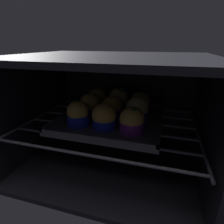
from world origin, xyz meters
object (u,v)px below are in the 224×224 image
Objects in this scene: muffin_row0_col1 at (104,117)px; muffin_row1_col2 at (137,110)px; muffin_row2_col1 at (119,100)px; muffin_row0_col2 at (132,121)px; muffin_row1_col0 at (90,106)px; baking_tray at (112,119)px; muffin_row2_col0 at (97,99)px; muffin_row2_col2 at (140,103)px; muffin_row0_col0 at (78,114)px; muffin_row1_col1 at (112,108)px.

muffin_row0_col1 is 11.49cm from muffin_row1_col2.
muffin_row2_col1 is at bearing 132.99° from muffin_row1_col2.
muffin_row1_col0 reaches higher than muffin_row0_col2.
baking_tray is 4.41× the size of muffin_row2_col0.
muffin_row0_col2 is at bearing -89.32° from muffin_row2_col2.
muffin_row0_col0 is at bearing -177.66° from muffin_row0_col1.
muffin_row2_col2 is at bearing 44.56° from baking_tray.
muffin_row2_col1 is (0.19, 16.63, 0.57)cm from muffin_row0_col1.
muffin_row2_col1 reaches higher than muffin_row0_col0.
baking_tray is at bearing 168.63° from muffin_row1_col1.
muffin_row0_col1 is at bearing 176.36° from muffin_row0_col2.
muffin_row0_col1 is 1.02× the size of muffin_row0_col2.
muffin_row1_col1 is at bearing -135.16° from muffin_row2_col2.
muffin_row1_col0 is 8.01cm from muffin_row1_col1.
muffin_row0_col1 is at bearing -46.10° from muffin_row1_col0.
muffin_row0_col1 is at bearing -116.81° from muffin_row2_col2.
muffin_row2_col1 is (0.09, 8.50, 0.63)cm from muffin_row1_col1.
muffin_row0_col0 is at bearing -134.50° from muffin_row1_col1.
muffin_row2_col1 is (0.15, 8.49, 4.34)cm from baking_tray.
muffin_row2_col1 is at bearing 115.41° from muffin_row0_col2.
muffin_row1_col0 is 16.27cm from muffin_row1_col2.
muffin_row2_col1 is (8.10, 8.42, 0.52)cm from muffin_row1_col0.
muffin_row1_col1 and muffin_row2_col2 have the same top height.
muffin_row2_col1 is (8.52, 0.18, 0.63)cm from muffin_row2_col0.
muffin_row0_col2 is 8.41cm from muffin_row1_col2.
muffin_row0_col0 is 23.21cm from muffin_row2_col2.
muffin_row2_col0 is at bearing 134.47° from muffin_row0_col2.
muffin_row1_col0 is 0.88× the size of muffin_row2_col1.
muffin_row0_col0 is at bearing -134.82° from muffin_row2_col2.
muffin_row1_col0 is 11.69cm from muffin_row2_col1.
baking_tray is 4.26× the size of muffin_row0_col0.
muffin_row1_col0 is at bearing -87.05° from muffin_row2_col0.
muffin_row0_col0 is 18.94cm from muffin_row2_col1.
muffin_row1_col2 is at bearing -47.01° from muffin_row2_col1.
muffin_row0_col1 is 0.95× the size of muffin_row1_col2.
muffin_row2_col0 reaches higher than baking_tray.
muffin_row0_col1 is 0.98× the size of muffin_row1_col0.
muffin_row2_col2 is at bearing 26.25° from muffin_row1_col0.
muffin_row2_col1 is 7.99cm from muffin_row2_col2.
muffin_row1_col1 is at bearing 89.26° from muffin_row0_col1.
muffin_row1_col0 is (-7.90, 8.21, 0.05)cm from muffin_row0_col1.
muffin_row2_col2 is at bearing 45.18° from muffin_row0_col0.
muffin_row2_col2 is (16.48, -0.33, 0.06)cm from muffin_row2_col0.
muffin_row0_col2 is at bearing -64.59° from muffin_row2_col1.
baking_tray is at bearing 89.72° from muffin_row0_col1.
muffin_row0_col2 is at bearing -28.28° from muffin_row1_col0.
muffin_row2_col0 is 1.01× the size of muffin_row2_col2.
muffin_row2_col1 reaches higher than baking_tray.
muffin_row2_col0 reaches higher than muffin_row1_col1.
muffin_row1_col1 is at bearing -0.61° from muffin_row1_col0.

